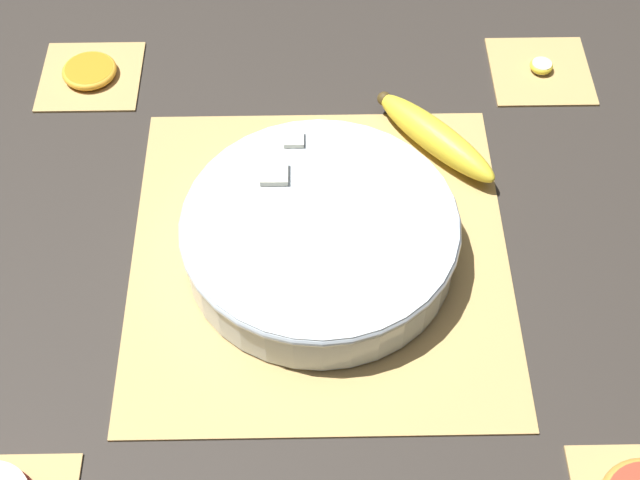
{
  "coord_description": "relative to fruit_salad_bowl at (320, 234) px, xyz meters",
  "views": [
    {
      "loc": [
        -0.57,
        0.01,
        0.78
      ],
      "look_at": [
        0.0,
        0.0,
        0.03
      ],
      "focal_mm": 50.0,
      "sensor_mm": 36.0,
      "label": 1
    }
  ],
  "objects": [
    {
      "name": "orange_slice_whole",
      "position": [
        0.29,
        0.29,
        -0.03
      ],
      "size": [
        0.07,
        0.07,
        0.01
      ],
      "color": "orange",
      "rests_on": "coaster_mat_far_right"
    },
    {
      "name": "banana_coin_single",
      "position": [
        0.29,
        -0.29,
        -0.03
      ],
      "size": [
        0.03,
        0.03,
        0.01
      ],
      "color": "beige",
      "rests_on": "coaster_mat_near_right"
    },
    {
      "name": "coaster_mat_far_right",
      "position": [
        0.29,
        0.29,
        -0.04
      ],
      "size": [
        0.13,
        0.13,
        0.01
      ],
      "color": "tan",
      "rests_on": "ground_plane"
    },
    {
      "name": "whole_banana",
      "position": [
        0.15,
        -0.14,
        -0.01
      ],
      "size": [
        0.16,
        0.15,
        0.04
      ],
      "color": "yellow",
      "rests_on": "bamboo_mat_center"
    },
    {
      "name": "coaster_mat_near_right",
      "position": [
        0.29,
        -0.29,
        -0.04
      ],
      "size": [
        0.13,
        0.13,
        0.01
      ],
      "color": "tan",
      "rests_on": "ground_plane"
    },
    {
      "name": "bamboo_mat_center",
      "position": [
        -0.0,
        -0.0,
        -0.04
      ],
      "size": [
        0.42,
        0.4,
        0.01
      ],
      "color": "tan",
      "rests_on": "ground_plane"
    },
    {
      "name": "fruit_salad_bowl",
      "position": [
        0.0,
        0.0,
        0.0
      ],
      "size": [
        0.29,
        0.29,
        0.07
      ],
      "color": "silver",
      "rests_on": "bamboo_mat_center"
    },
    {
      "name": "ground_plane",
      "position": [
        -0.0,
        -0.0,
        -0.04
      ],
      "size": [
        6.0,
        6.0,
        0.0
      ],
      "primitive_type": "plane",
      "color": "#2D2823"
    }
  ]
}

